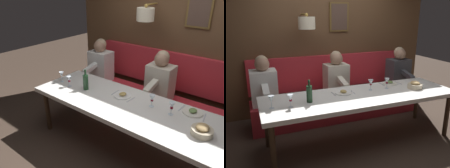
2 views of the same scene
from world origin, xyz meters
TOP-DOWN VIEW (x-y plane):
  - ground_plane at (0.00, 0.00)m, footprint 12.00×12.00m
  - dining_table at (0.00, 0.00)m, footprint 0.90×2.81m
  - banquette_bench at (0.89, 0.00)m, footprint 0.52×3.01m
  - back_wall_panel at (1.46, 0.00)m, footprint 0.59×4.21m
  - diner_nearest at (0.88, -1.26)m, footprint 0.60×0.40m
  - diner_near at (0.88, 0.04)m, footprint 0.60×0.40m
  - diner_middle at (0.88, 1.26)m, footprint 0.60×0.40m
  - place_setting_0 at (0.14, 0.22)m, footprint 0.24×0.31m
  - place_setting_1 at (0.30, -0.68)m, footprint 0.24×0.32m
  - wine_glass_0 at (-0.10, 1.03)m, footprint 0.07×0.07m
  - wine_glass_1 at (-0.05, 1.25)m, footprint 0.07×0.07m
  - wine_glass_2 at (0.13, -0.22)m, footprint 0.07×0.07m
  - wine_glass_3 at (0.11, -0.49)m, footprint 0.07×0.07m
  - wine_bottle at (-0.02, 0.77)m, footprint 0.08×0.08m
  - bread_bowl at (-0.05, -0.90)m, footprint 0.22×0.22m

SIDE VIEW (x-z plane):
  - ground_plane at x=0.00m, z-range 0.00..0.00m
  - banquette_bench at x=0.89m, z-range 0.00..0.45m
  - dining_table at x=0.00m, z-range 0.31..1.05m
  - place_setting_0 at x=0.14m, z-range 0.73..0.78m
  - place_setting_1 at x=0.30m, z-range 0.73..0.78m
  - bread_bowl at x=-0.05m, z-range 0.73..0.85m
  - diner_nearest at x=0.88m, z-range 0.42..1.21m
  - diner_near at x=0.88m, z-range 0.42..1.21m
  - diner_middle at x=0.88m, z-range 0.42..1.21m
  - wine_glass_3 at x=0.11m, z-range 0.77..0.94m
  - wine_glass_0 at x=-0.10m, z-range 0.77..0.94m
  - wine_glass_2 at x=0.13m, z-range 0.77..0.94m
  - wine_bottle at x=-0.02m, z-range 0.71..1.01m
  - wine_glass_1 at x=-0.05m, z-range 0.77..0.94m
  - back_wall_panel at x=1.46m, z-range -0.09..2.81m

